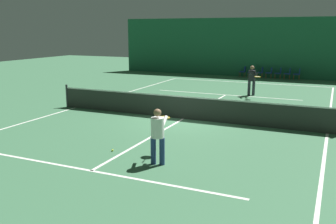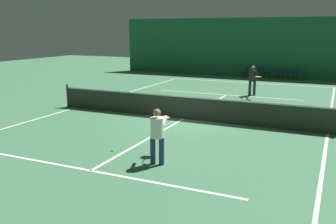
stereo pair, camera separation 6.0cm
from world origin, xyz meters
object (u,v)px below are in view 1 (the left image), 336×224
Objects in this scene: courtside_chair_4 at (279,72)px; courtside_chair_0 at (243,71)px; player_near at (158,132)px; courtside_chair_1 at (252,71)px; tennis_net at (183,107)px; tennis_ball at (112,150)px; player_far at (252,78)px; courtside_chair_2 at (261,72)px; courtside_chair_5 at (288,73)px; courtside_chair_6 at (298,73)px; courtside_chair_3 at (270,72)px.

courtside_chair_0 is at bearing -90.00° from courtside_chair_4.
player_near is 1.85× the size of courtside_chair_4.
courtside_chair_1 and courtside_chair_4 have the same top height.
tennis_net is 14.90m from courtside_chair_0.
courtside_chair_1 reaches higher than tennis_ball.
player_far reaches higher than courtside_chair_2.
courtside_chair_0 is 2.68m from courtside_chair_4.
courtside_chair_2 and courtside_chair_4 have the same top height.
player_near is at bearing -12.85° from tennis_ball.
tennis_net is 7.74× the size of player_near.
courtside_chair_2 is 1.00× the size of courtside_chair_5.
courtside_chair_2 is at bearing 90.00° from courtside_chair_0.
player_far is at bearing -11.65° from courtside_chair_6.
player_near is at bearing 2.87° from courtside_chair_2.
courtside_chair_1 is (-1.68, 20.07, -0.42)m from player_near.
courtside_chair_5 is at bearing 90.00° from courtside_chair_1.
tennis_ball is at bearing -94.36° from tennis_net.
tennis_ball is (-1.72, 0.39, -0.87)m from player_near.
courtside_chair_4 is at bearing 84.04° from tennis_ball.
courtside_chair_3 is at bearing -12.96° from player_near.
tennis_net is 14.29× the size of courtside_chair_6.
courtside_chair_2 is 12.73× the size of tennis_ball.
courtside_chair_1 is 1.00× the size of courtside_chair_3.
courtside_chair_3 is at bearing -90.00° from courtside_chair_4.
courtside_chair_3 is at bearing -90.00° from courtside_chair_6.
courtside_chair_1 is at bearing 89.87° from tennis_ball.
courtside_chair_4 is at bearing 90.00° from courtside_chair_0.
courtside_chair_3 is at bearing 90.00° from courtside_chair_1.
tennis_net is 14.29× the size of courtside_chair_3.
courtside_chair_0 and courtside_chair_6 have the same top height.
courtside_chair_4 is (1.69, 14.87, -0.03)m from tennis_net.
courtside_chair_6 is at bearing 90.00° from courtside_chair_4.
courtside_chair_4 is 12.73× the size of tennis_ball.
courtside_chair_3 and courtside_chair_5 have the same top height.
courtside_chair_4 is at bearing -90.00° from courtside_chair_6.
courtside_chair_2 is 2.01m from courtside_chair_5.
courtside_chair_5 is at bearing 82.12° from tennis_ball.
tennis_net is at bearing -9.01° from courtside_chair_5.
player_far reaches higher than courtside_chair_0.
courtside_chair_3 is (1.02, 14.87, -0.03)m from tennis_net.
courtside_chair_0 is 1.00× the size of courtside_chair_2.
courtside_chair_5 is at bearing 144.24° from player_far.
tennis_net is at bearing 85.64° from tennis_ball.
tennis_ball is at bearing 1.82° from courtside_chair_0.
player_far is 11.76m from tennis_ball.
courtside_chair_6 is at bearing -18.68° from player_near.
player_far is at bearing 11.75° from courtside_chair_1.
courtside_chair_0 and courtside_chair_3 have the same top height.
courtside_chair_3 is at bearing -90.00° from courtside_chair_5.
courtside_chair_2 is (-1.01, 20.07, -0.42)m from player_near.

